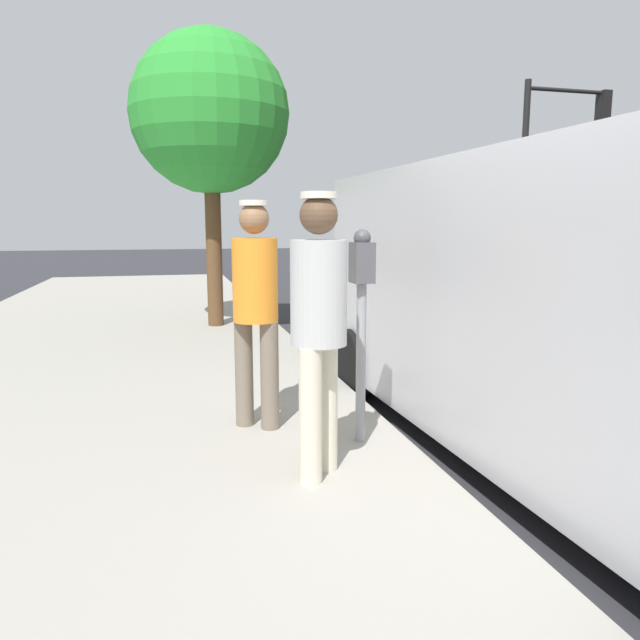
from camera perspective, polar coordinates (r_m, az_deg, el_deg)
name	(u,v)px	position (r m, az deg, el deg)	size (l,w,h in m)	color
ground_plane	(611,497)	(4.28, 26.41, -15.16)	(80.00, 80.00, 0.00)	#2D2D33
parking_meter_near	(362,300)	(4.11, 4.05, 1.97)	(0.14, 0.18, 1.52)	gray
pedestrian_in_orange	(255,300)	(4.44, -6.29, 1.96)	(0.34, 0.34, 1.73)	#726656
pedestrian_in_gray	(319,318)	(3.52, -0.12, 0.24)	(0.34, 0.34, 1.74)	beige
parked_van	(586,304)	(4.47, 24.41, 1.41)	(2.29, 5.27, 2.15)	#BCBCC1
traffic_light_corner	(554,152)	(16.47, 21.73, 14.92)	(2.48, 0.42, 5.20)	black
street_tree	(210,115)	(9.33, -10.61, 19.00)	(2.34, 2.34, 4.35)	brown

